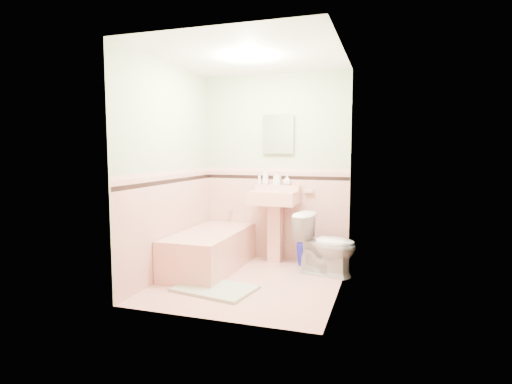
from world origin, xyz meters
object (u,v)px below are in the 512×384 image
(medicine_cabinet, at_px, (278,134))
(soap_bottle_left, at_px, (266,176))
(soap_bottle_right, at_px, (287,180))
(soap_bottle_mid, at_px, (277,178))
(bathtub, at_px, (210,251))
(bucket, at_px, (307,254))
(toilet, at_px, (326,244))
(sink, at_px, (274,227))
(shoe, at_px, (206,281))

(medicine_cabinet, bearing_deg, soap_bottle_left, -169.92)
(soap_bottle_left, xyz_separation_m, soap_bottle_right, (0.30, 0.00, -0.04))
(soap_bottle_mid, xyz_separation_m, soap_bottle_right, (0.13, 0.00, -0.03))
(soap_bottle_right, bearing_deg, medicine_cabinet, 167.14)
(bathtub, xyz_separation_m, bucket, (1.12, 0.55, -0.08))
(bathtub, distance_m, bucket, 1.25)
(soap_bottle_left, distance_m, bucket, 1.18)
(medicine_cabinet, height_order, soap_bottle_right, medicine_cabinet)
(medicine_cabinet, height_order, toilet, medicine_cabinet)
(bathtub, xyz_separation_m, toilet, (1.41, 0.22, 0.14))
(sink, height_order, bucket, sink)
(soap_bottle_mid, relative_size, soap_bottle_right, 1.45)
(medicine_cabinet, relative_size, soap_bottle_mid, 2.41)
(soap_bottle_left, bearing_deg, bucket, -14.53)
(sink, xyz_separation_m, bucket, (0.44, 0.02, -0.34))
(sink, relative_size, soap_bottle_mid, 5.00)
(soap_bottle_left, bearing_deg, medicine_cabinet, 10.08)
(bathtub, bearing_deg, soap_bottle_right, 41.19)
(bucket, bearing_deg, soap_bottle_mid, 160.43)
(sink, bearing_deg, soap_bottle_mid, 91.08)
(soap_bottle_right, xyz_separation_m, toilet, (0.60, -0.49, -0.72))
(sink, distance_m, shoe, 1.32)
(soap_bottle_left, relative_size, shoe, 1.40)
(toilet, height_order, shoe, toilet)
(toilet, distance_m, shoe, 1.48)
(soap_bottle_mid, bearing_deg, bucket, -19.57)
(soap_bottle_mid, distance_m, soap_bottle_right, 0.14)
(soap_bottle_left, height_order, shoe, soap_bottle_left)
(soap_bottle_mid, height_order, toilet, soap_bottle_mid)
(soap_bottle_mid, distance_m, shoe, 1.77)
(medicine_cabinet, distance_m, toilet, 1.61)
(toilet, relative_size, shoe, 4.70)
(bathtub, height_order, soap_bottle_mid, soap_bottle_mid)
(toilet, distance_m, bucket, 0.49)
(soap_bottle_mid, height_order, shoe, soap_bottle_mid)
(soap_bottle_left, xyz_separation_m, toilet, (0.90, -0.49, -0.77))
(bucket, height_order, shoe, bucket)
(sink, relative_size, toilet, 1.31)
(toilet, relative_size, bucket, 2.60)
(soap_bottle_mid, relative_size, bucket, 0.68)
(bathtub, bearing_deg, bucket, 26.19)
(toilet, xyz_separation_m, shoe, (-1.17, -0.86, -0.30))
(sink, bearing_deg, shoe, -110.53)
(soap_bottle_left, distance_m, shoe, 1.74)
(bathtub, height_order, bucket, bathtub)
(medicine_cabinet, xyz_separation_m, toilet, (0.73, -0.52, -1.33))
(soap_bottle_left, height_order, soap_bottle_mid, soap_bottle_left)
(shoe, bearing_deg, bucket, 69.23)
(toilet, xyz_separation_m, bucket, (-0.29, 0.33, -0.23))
(sink, relative_size, bucket, 3.39)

